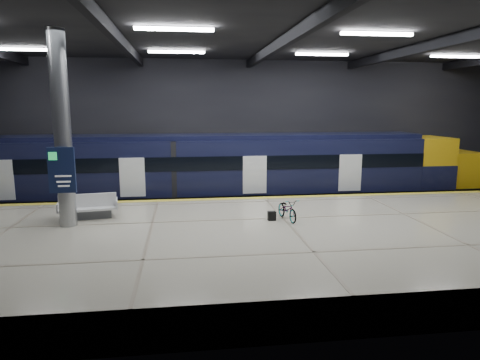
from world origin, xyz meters
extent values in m
plane|color=black|center=(0.00, 0.00, 0.00)|extent=(30.00, 30.00, 0.00)
cube|color=black|center=(0.00, 8.00, 4.00)|extent=(30.00, 0.10, 8.00)
cube|color=black|center=(0.00, -8.00, 4.00)|extent=(30.00, 0.10, 8.00)
cube|color=black|center=(0.00, 0.00, 8.00)|extent=(30.00, 16.00, 0.10)
cube|color=black|center=(-6.00, 0.00, 7.75)|extent=(0.25, 16.00, 0.40)
cube|color=black|center=(0.00, 0.00, 7.75)|extent=(0.25, 16.00, 0.40)
cube|color=black|center=(6.00, 0.00, 7.75)|extent=(0.25, 16.00, 0.40)
cube|color=white|center=(-4.00, -2.00, 7.88)|extent=(2.60, 0.18, 0.10)
cube|color=white|center=(3.00, -2.00, 7.88)|extent=(2.60, 0.18, 0.10)
cube|color=white|center=(-11.00, 4.00, 7.88)|extent=(2.60, 0.18, 0.10)
cube|color=white|center=(-4.00, 4.00, 7.88)|extent=(2.60, 0.18, 0.10)
cube|color=white|center=(3.00, 4.00, 7.88)|extent=(2.60, 0.18, 0.10)
cube|color=white|center=(10.00, 4.00, 7.88)|extent=(2.60, 0.18, 0.10)
cube|color=#BFB8A1|center=(0.00, -2.50, 0.55)|extent=(30.00, 11.00, 1.10)
cube|color=yellow|center=(0.00, 2.75, 1.11)|extent=(30.00, 0.40, 0.01)
cube|color=gray|center=(0.00, 4.78, 0.08)|extent=(30.00, 0.08, 0.16)
cube|color=gray|center=(0.00, 6.22, 0.08)|extent=(30.00, 0.08, 0.16)
cube|color=black|center=(-3.27, 5.50, 0.55)|extent=(24.00, 2.58, 0.80)
cube|color=black|center=(-3.27, 5.50, 2.33)|extent=(24.00, 2.80, 2.75)
cube|color=black|center=(-3.27, 5.50, 3.82)|extent=(24.00, 2.30, 0.24)
cube|color=black|center=(-3.27, 4.09, 2.60)|extent=(24.00, 0.04, 0.70)
cube|color=white|center=(-0.27, 4.08, 2.00)|extent=(1.20, 0.05, 1.90)
cube|color=gold|center=(9.73, 5.50, 2.33)|extent=(2.00, 2.80, 2.75)
ellipsoid|color=gold|center=(12.33, 5.50, 1.85)|extent=(3.60, 2.52, 1.90)
cube|color=black|center=(10.03, 5.50, 2.50)|extent=(1.60, 2.38, 0.80)
cube|color=#595B60|center=(-7.49, -0.05, 1.26)|extent=(1.76, 0.79, 0.32)
cube|color=white|center=(-7.49, -0.05, 1.50)|extent=(2.24, 1.22, 0.09)
cube|color=white|center=(-7.49, -0.05, 1.80)|extent=(2.11, 0.41, 0.53)
cube|color=white|center=(-8.54, -0.22, 1.63)|extent=(0.20, 0.90, 0.32)
cube|color=white|center=(-6.44, 0.11, 1.63)|extent=(0.20, 0.90, 0.32)
imported|color=#99999E|center=(0.09, -1.31, 1.52)|extent=(0.84, 1.67, 0.84)
cube|color=black|center=(-0.51, -1.31, 1.28)|extent=(0.31, 0.20, 0.35)
cylinder|color=#9EA0A5|center=(-8.00, -1.00, 4.55)|extent=(0.60, 0.60, 6.90)
cube|color=#101A3C|center=(-8.00, -1.42, 3.20)|extent=(0.90, 0.12, 1.60)
camera|label=1|loc=(-3.80, -16.78, 5.38)|focal=32.00mm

